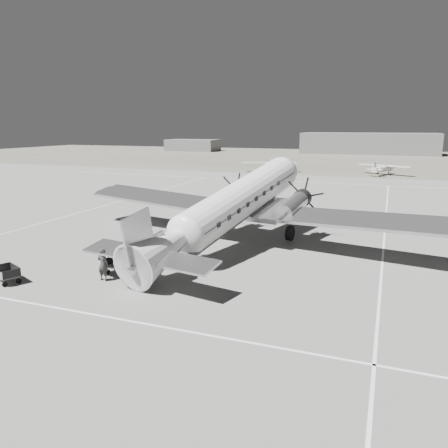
% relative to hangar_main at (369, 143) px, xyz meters
% --- Properties ---
extents(ground, '(260.00, 260.00, 0.00)m').
position_rel_hangar_main_xyz_m(ground, '(-5.00, -120.00, -3.30)').
color(ground, slate).
rests_on(ground, ground).
extents(taxi_line_near, '(60.00, 0.15, 0.01)m').
position_rel_hangar_main_xyz_m(taxi_line_near, '(-5.00, -134.00, -3.29)').
color(taxi_line_near, silver).
rests_on(taxi_line_near, ground).
extents(taxi_line_right, '(0.15, 80.00, 0.01)m').
position_rel_hangar_main_xyz_m(taxi_line_right, '(7.00, -120.00, -3.29)').
color(taxi_line_right, silver).
rests_on(taxi_line_right, ground).
extents(taxi_line_left, '(0.15, 60.00, 0.01)m').
position_rel_hangar_main_xyz_m(taxi_line_left, '(-23.00, -110.00, -3.29)').
color(taxi_line_left, silver).
rests_on(taxi_line_left, ground).
extents(taxi_line_horizon, '(90.00, 0.15, 0.01)m').
position_rel_hangar_main_xyz_m(taxi_line_horizon, '(-5.00, -80.00, -3.29)').
color(taxi_line_horizon, silver).
rests_on(taxi_line_horizon, ground).
extents(grass_infield, '(260.00, 90.00, 0.01)m').
position_rel_hangar_main_xyz_m(grass_infield, '(-5.00, -25.00, -3.30)').
color(grass_infield, '#5D5A4E').
rests_on(grass_infield, ground).
extents(hangar_main, '(42.00, 14.00, 6.60)m').
position_rel_hangar_main_xyz_m(hangar_main, '(0.00, 0.00, 0.00)').
color(hangar_main, '#5F5F5F').
rests_on(hangar_main, ground).
extents(shed_secondary, '(18.00, 10.00, 4.00)m').
position_rel_hangar_main_xyz_m(shed_secondary, '(-60.00, -5.00, -1.30)').
color(shed_secondary, '#5C5C5C').
rests_on(shed_secondary, ground).
extents(dc3_airliner, '(35.60, 27.82, 6.10)m').
position_rel_hangar_main_xyz_m(dc3_airliner, '(-3.51, -120.37, -0.25)').
color(dc3_airliner, '#B1B1B3').
rests_on(dc3_airliner, ground).
extents(light_plane_left, '(12.98, 11.72, 2.23)m').
position_rel_hangar_main_xyz_m(light_plane_left, '(-14.91, -67.48, -2.19)').
color(light_plane_left, silver).
rests_on(light_plane_left, ground).
extents(light_plane_right, '(12.22, 11.25, 2.04)m').
position_rel_hangar_main_xyz_m(light_plane_right, '(5.96, -64.60, -2.28)').
color(light_plane_right, silver).
rests_on(light_plane_right, ground).
extents(baggage_cart_near, '(1.80, 1.30, 0.99)m').
position_rel_hangar_main_xyz_m(baggage_cart_near, '(-7.96, -128.44, -2.80)').
color(baggage_cart_near, '#5C5C5C').
rests_on(baggage_cart_near, ground).
extents(baggage_cart_far, '(2.05, 1.79, 0.96)m').
position_rel_hangar_main_xyz_m(baggage_cart_far, '(-13.24, -132.08, -2.82)').
color(baggage_cart_far, '#5C5C5C').
rests_on(baggage_cart_far, ground).
extents(ground_crew, '(0.74, 0.51, 1.97)m').
position_rel_hangar_main_xyz_m(ground_crew, '(-8.23, -129.82, -2.31)').
color(ground_crew, '#282828').
rests_on(ground_crew, ground).
extents(ramp_agent, '(0.90, 0.96, 1.57)m').
position_rel_hangar_main_xyz_m(ramp_agent, '(-7.41, -125.53, -2.52)').
color(ramp_agent, '#B2B2B0').
rests_on(ramp_agent, ground).
extents(passenger, '(0.79, 0.96, 1.69)m').
position_rel_hangar_main_xyz_m(passenger, '(-7.06, -123.70, -2.45)').
color(passenger, silver).
rests_on(passenger, ground).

